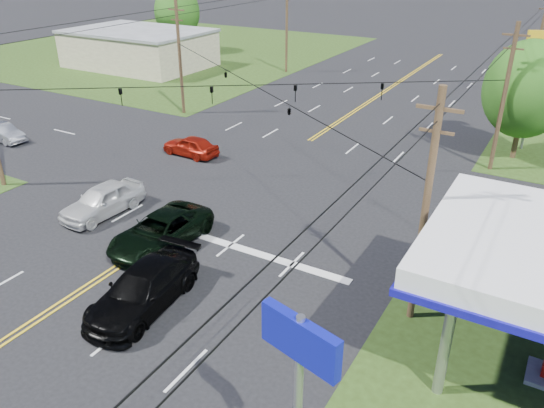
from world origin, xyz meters
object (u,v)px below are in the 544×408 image
Objects in this scene: tree_right_a at (527,90)px; polesign_se at (299,376)px; pickup_dkgreen at (161,231)px; pole_nw at (180,57)px; retail_nw at (139,49)px; tree_far_l at (177,12)px; suv_black at (144,289)px; pole_se at (425,209)px; pole_left_far at (287,26)px; pickup_white at (103,200)px; pole_ne at (504,97)px; sedan_silver at (3,133)px; pole_right_far at (538,47)px.

tree_right_a is 1.18× the size of polesign_se.
polesign_se is (12.50, -9.39, 4.51)m from pickup_dkgreen.
pole_nw reaches higher than polesign_se.
retail_nw is 10.69m from tree_far_l.
tree_far_l is at bearing 131.37° from polesign_se.
suv_black is at bearing -54.75° from pole_nw.
polesign_se is (45.00, -51.10, 0.13)m from tree_far_l.
pole_se is 60.88m from tree_far_l.
tree_far_l is 68.09m from polesign_se.
pole_left_far is at bearing -11.89° from tree_far_l.
pickup_white reaches higher than pickup_dkgreen.
retail_nw is at bearing 136.29° from polesign_se.
pole_ne is at bearing -27.07° from tree_far_l.
retail_nw is 1.60× the size of pole_left_far.
pole_se reaches higher than suv_black.
sedan_silver is at bearing 165.91° from pickup_white.
retail_nw reaches higher than sedan_silver.
pole_right_far is 39.97m from pickup_dkgreen.
retail_nw is 2.69× the size of suv_black.
tree_right_a is at bearing 71.57° from pole_ne.
pole_right_far is 16.03m from tree_right_a.
pole_ne is 1.61× the size of pickup_dkgreen.
pole_nw is 19.00m from pole_left_far.
retail_nw is at bearing 144.21° from pole_se.
pole_right_far is at bearing 71.54° from suv_black.
tree_far_l is (-45.00, 41.00, 0.28)m from pole_se.
pickup_white is (27.42, -40.67, -4.34)m from tree_far_l.
pole_se is (43.00, -31.00, 2.92)m from retail_nw.
polesign_se is at bearing -61.10° from pole_left_far.
polesign_se is (9.83, -5.22, 4.46)m from suv_black.
tree_right_a is at bearing -23.50° from tree_far_l.
pole_nw is 19.99m from pickup_white.
pickup_white is (-17.58, -17.67, -4.06)m from pole_ne.
retail_nw is at bearing 134.16° from pickup_dkgreen.
pole_right_far is (0.00, 37.00, 0.25)m from pole_se.
pickup_white is at bearing -50.35° from retail_nw.
tree_right_a is 50.16m from tree_far_l.
pole_ne reaches higher than retail_nw.
pickup_dkgreen is (-12.50, -0.71, -4.10)m from pole_se.
pole_se is 1.00× the size of pole_nw.
polesign_se is at bearing -43.71° from retail_nw.
pole_right_far reaches higher than polesign_se.
tree_far_l is at bearing 156.50° from tree_right_a.
pickup_white is at bearing -134.85° from pole_ne.
pole_right_far reaches higher than pole_nw.
suv_black is at bearing -57.12° from pickup_dkgreen.
tree_far_l is at bearing 122.22° from suv_black.
tree_right_a is (1.00, 3.00, -0.05)m from pole_ne.
sedan_silver is (-23.39, 10.15, -0.20)m from suv_black.
pole_left_far is at bearing 143.84° from pole_ne.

